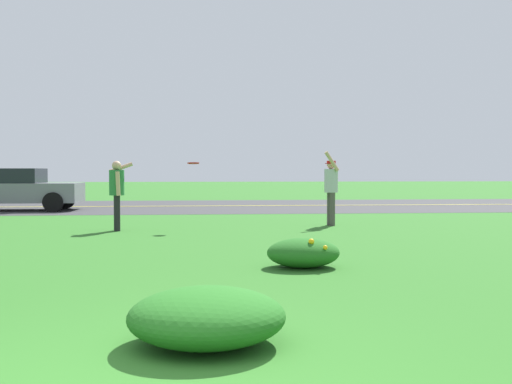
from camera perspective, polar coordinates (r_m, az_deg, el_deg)
ground_plane at (r=13.21m, az=-7.23°, el=-3.93°), size 120.00×120.00×0.00m
highway_strip at (r=23.08m, az=-6.30°, el=-1.35°), size 120.00×8.86×0.01m
highway_center_stripe at (r=23.08m, az=-6.30°, el=-1.34°), size 120.00×0.16×0.00m
daylily_clump_mid_left at (r=8.49m, az=4.56°, el=-5.84°), size 1.04×0.84×0.44m
daylily_clump_near_camera at (r=4.79m, az=-4.74°, el=-11.84°), size 1.25×1.15×0.45m
person_thrower_green_shirt at (r=13.88m, az=-13.20°, el=0.28°), size 0.55×0.55×1.60m
person_catcher_red_cap_gray_shirt at (r=14.96m, az=7.21°, el=0.60°), size 0.40×0.53×1.86m
frisbee_red at (r=13.78m, az=-6.04°, el=2.77°), size 0.28×0.28×0.04m
car_gray_center_left at (r=22.05m, az=-22.33°, el=0.26°), size 4.50×2.00×1.45m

